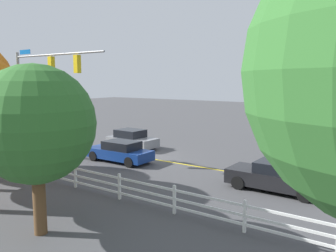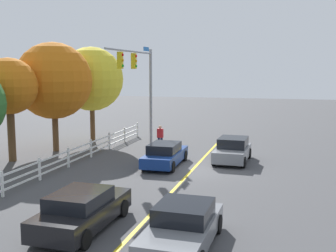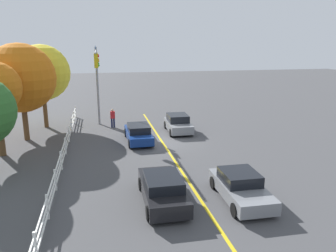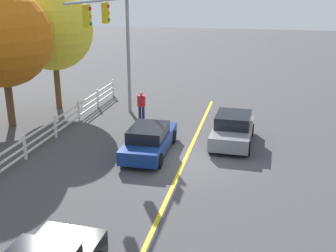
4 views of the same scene
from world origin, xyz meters
name	(u,v)px [view 1 (image 1 of 4)]	position (x,y,z in m)	size (l,w,h in m)	color
ground_plane	(141,157)	(0.00, 0.00, 0.00)	(120.00, 120.00, 0.00)	#444447
lane_center_stripe	(192,166)	(-4.00, 0.00, 0.00)	(28.00, 0.16, 0.01)	gold
signal_assembly	(41,83)	(4.20, 4.60, 5.02)	(8.00, 0.38, 7.10)	gray
car_0	(307,163)	(-10.21, -1.88, 0.65)	(4.36, 2.01, 1.36)	slate
car_1	(120,152)	(0.33, 1.74, 0.66)	(4.46, 1.86, 1.35)	navy
car_2	(132,139)	(2.47, -1.89, 0.71)	(3.98, 2.02, 1.46)	slate
car_3	(277,177)	(-9.74, 1.83, 0.69)	(4.53, 1.99, 1.40)	black
pedestrian	(51,144)	(5.01, 3.44, 0.93)	(0.27, 0.41, 1.69)	#191E3F
white_rail_fence	(96,180)	(-3.00, 6.93, 0.60)	(26.10, 0.10, 1.15)	white
tree_3	(35,125)	(-4.57, 10.97, 3.75)	(3.93, 3.93, 5.73)	brown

